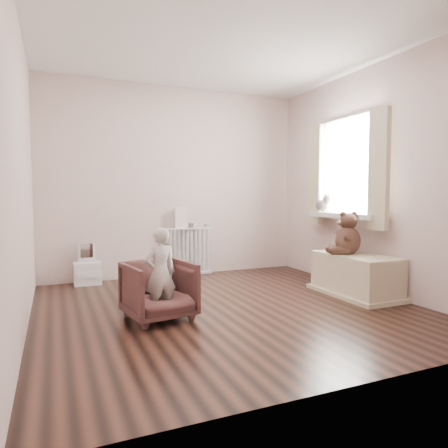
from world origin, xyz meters
name	(u,v)px	position (x,y,z in m)	size (l,w,h in m)	color
floor	(228,307)	(0.00, 0.00, 0.00)	(3.60, 3.60, 0.01)	black
ceiling	(228,39)	(0.00, 0.00, 2.60)	(3.60, 3.60, 0.01)	white
back_wall	(176,182)	(0.00, 1.80, 1.30)	(3.60, 0.02, 2.60)	beige
front_wall	(358,161)	(0.00, -1.80, 1.30)	(3.60, 0.02, 2.60)	beige
left_wall	(21,172)	(-1.80, 0.00, 1.30)	(0.02, 3.60, 2.60)	beige
right_wall	(371,179)	(1.80, 0.00, 1.30)	(0.02, 3.60, 2.60)	beige
window	(351,168)	(1.76, 0.30, 1.45)	(0.03, 0.90, 1.10)	white
window_sill	(344,216)	(1.67, 0.30, 0.87)	(0.22, 1.10, 0.06)	silver
curtain_left	(379,170)	(1.65, -0.27, 1.39)	(0.06, 0.26, 1.30)	beige
curtain_right	(315,175)	(1.65, 0.87, 1.39)	(0.06, 0.26, 1.30)	beige
radiator	(189,248)	(0.15, 1.68, 0.39)	(0.64, 0.12, 0.67)	silver
paper_doll	(181,217)	(0.04, 1.68, 0.82)	(0.17, 0.02, 0.29)	beige
tin_a	(193,225)	(0.20, 1.68, 0.70)	(0.11, 0.11, 0.06)	#A59E8C
tin_b	(207,225)	(0.42, 1.68, 0.69)	(0.09, 0.09, 0.05)	#A59E8C
toy_vanity	(87,263)	(-1.20, 1.65, 0.28)	(0.32, 0.23, 0.51)	silver
armchair	(159,290)	(-0.72, -0.09, 0.26)	(0.56, 0.58, 0.52)	#4E2B28
child	(160,273)	(-0.72, -0.14, 0.43)	(0.30, 0.19, 0.81)	silver
toy_bench	(356,277)	(1.52, -0.10, 0.20)	(0.51, 0.97, 0.45)	beige
teddy_bear	(348,235)	(1.48, -0.01, 0.67)	(0.38, 0.30, 0.47)	#352018
plush_cat	(323,204)	(1.66, 0.70, 1.00)	(0.17, 0.28, 0.23)	slate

